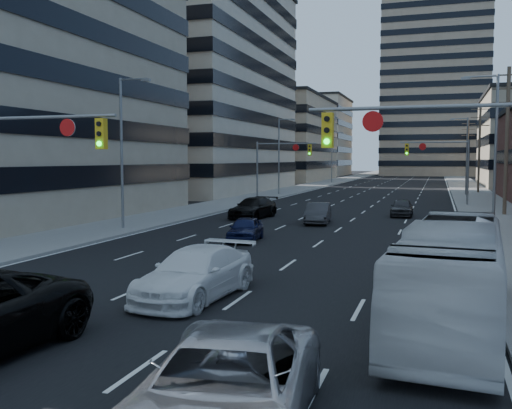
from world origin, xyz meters
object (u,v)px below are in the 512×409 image
at_px(silver_suv, 225,389).
at_px(white_van, 196,273).
at_px(sedan_blue, 245,229).
at_px(transit_bus, 452,275).

bearing_deg(silver_suv, white_van, 109.25).
bearing_deg(sedan_blue, silver_suv, -79.60).
height_order(white_van, transit_bus, transit_bus).
bearing_deg(sedan_blue, white_van, -85.92).
relative_size(white_van, silver_suv, 0.95).
height_order(white_van, silver_suv, silver_suv).
relative_size(silver_suv, transit_bus, 0.58).
bearing_deg(white_van, silver_suv, -58.38).
relative_size(white_van, transit_bus, 0.55).
bearing_deg(silver_suv, transit_bus, 57.20).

